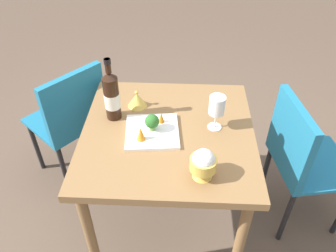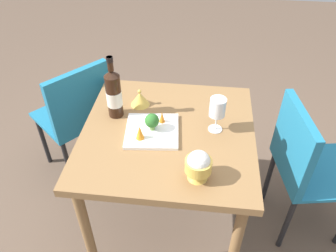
{
  "view_description": "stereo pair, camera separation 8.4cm",
  "coord_description": "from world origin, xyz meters",
  "px_view_note": "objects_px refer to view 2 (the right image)",
  "views": [
    {
      "loc": [
        1.22,
        0.06,
        1.81
      ],
      "look_at": [
        0.0,
        0.0,
        0.78
      ],
      "focal_mm": 35.96,
      "sensor_mm": 36.0,
      "label": 1
    },
    {
      "loc": [
        1.21,
        0.14,
        1.81
      ],
      "look_at": [
        0.0,
        0.0,
        0.78
      ],
      "focal_mm": 35.96,
      "sensor_mm": 36.0,
      "label": 2
    }
  ],
  "objects_px": {
    "broccoli_floret": "(152,121)",
    "carrot_garnish_right": "(140,132)",
    "wine_bottle": "(114,93)",
    "serving_plate": "(152,131)",
    "chair_near_window": "(78,112)",
    "chair_by_wall": "(302,161)",
    "wine_glass": "(218,108)",
    "rice_bowl_lid": "(140,99)",
    "rice_bowl": "(198,165)",
    "carrot_garnish_left": "(162,117)"
  },
  "relations": [
    {
      "from": "wine_bottle",
      "to": "serving_plate",
      "type": "distance_m",
      "value": 0.26
    },
    {
      "from": "wine_glass",
      "to": "wine_bottle",
      "type": "bearing_deg",
      "value": -96.66
    },
    {
      "from": "chair_by_wall",
      "to": "carrot_garnish_right",
      "type": "xyz_separation_m",
      "value": [
        0.17,
        -0.82,
        0.27
      ]
    },
    {
      "from": "broccoli_floret",
      "to": "chair_by_wall",
      "type": "bearing_deg",
      "value": 97.75
    },
    {
      "from": "wine_bottle",
      "to": "carrot_garnish_left",
      "type": "relative_size",
      "value": 5.53
    },
    {
      "from": "chair_near_window",
      "to": "rice_bowl_lid",
      "type": "relative_size",
      "value": 8.5
    },
    {
      "from": "serving_plate",
      "to": "carrot_garnish_right",
      "type": "height_order",
      "value": "carrot_garnish_right"
    },
    {
      "from": "serving_plate",
      "to": "carrot_garnish_left",
      "type": "bearing_deg",
      "value": 148.39
    },
    {
      "from": "chair_by_wall",
      "to": "serving_plate",
      "type": "height_order",
      "value": "chair_by_wall"
    },
    {
      "from": "wine_bottle",
      "to": "broccoli_floret",
      "type": "relative_size",
      "value": 3.82
    },
    {
      "from": "rice_bowl_lid",
      "to": "broccoli_floret",
      "type": "relative_size",
      "value": 1.17
    },
    {
      "from": "chair_near_window",
      "to": "wine_glass",
      "type": "height_order",
      "value": "wine_glass"
    },
    {
      "from": "wine_bottle",
      "to": "serving_plate",
      "type": "bearing_deg",
      "value": 60.37
    },
    {
      "from": "chair_near_window",
      "to": "serving_plate",
      "type": "xyz_separation_m",
      "value": [
        0.38,
        0.53,
        0.22
      ]
    },
    {
      "from": "rice_bowl_lid",
      "to": "carrot_garnish_right",
      "type": "distance_m",
      "value": 0.28
    },
    {
      "from": "chair_by_wall",
      "to": "wine_glass",
      "type": "distance_m",
      "value": 0.59
    },
    {
      "from": "wine_bottle",
      "to": "wine_glass",
      "type": "height_order",
      "value": "wine_bottle"
    },
    {
      "from": "serving_plate",
      "to": "carrot_garnish_left",
      "type": "distance_m",
      "value": 0.09
    },
    {
      "from": "serving_plate",
      "to": "broccoli_floret",
      "type": "height_order",
      "value": "broccoli_floret"
    },
    {
      "from": "serving_plate",
      "to": "carrot_garnish_left",
      "type": "xyz_separation_m",
      "value": [
        -0.07,
        0.04,
        0.04
      ]
    },
    {
      "from": "chair_near_window",
      "to": "carrot_garnish_right",
      "type": "bearing_deg",
      "value": -92.16
    },
    {
      "from": "carrot_garnish_left",
      "to": "carrot_garnish_right",
      "type": "bearing_deg",
      "value": -33.18
    },
    {
      "from": "wine_glass",
      "to": "chair_near_window",
      "type": "bearing_deg",
      "value": -111.24
    },
    {
      "from": "rice_bowl_lid",
      "to": "serving_plate",
      "type": "relative_size",
      "value": 0.37
    },
    {
      "from": "rice_bowl",
      "to": "carrot_garnish_left",
      "type": "distance_m",
      "value": 0.38
    },
    {
      "from": "rice_bowl_lid",
      "to": "carrot_garnish_left",
      "type": "distance_m",
      "value": 0.2
    },
    {
      "from": "chair_near_window",
      "to": "carrot_garnish_right",
      "type": "distance_m",
      "value": 0.71
    },
    {
      "from": "chair_by_wall",
      "to": "broccoli_floret",
      "type": "bearing_deg",
      "value": -92.12
    },
    {
      "from": "chair_by_wall",
      "to": "wine_bottle",
      "type": "distance_m",
      "value": 1.03
    },
    {
      "from": "broccoli_floret",
      "to": "carrot_garnish_right",
      "type": "distance_m",
      "value": 0.08
    },
    {
      "from": "wine_bottle",
      "to": "carrot_garnish_left",
      "type": "distance_m",
      "value": 0.26
    },
    {
      "from": "chair_near_window",
      "to": "wine_glass",
      "type": "relative_size",
      "value": 4.75
    },
    {
      "from": "carrot_garnish_left",
      "to": "rice_bowl_lid",
      "type": "bearing_deg",
      "value": -137.43
    },
    {
      "from": "broccoli_floret",
      "to": "carrot_garnish_right",
      "type": "bearing_deg",
      "value": -33.38
    },
    {
      "from": "chair_near_window",
      "to": "wine_bottle",
      "type": "relative_size",
      "value": 2.59
    },
    {
      "from": "carrot_garnish_left",
      "to": "broccoli_floret",
      "type": "bearing_deg",
      "value": -32.94
    },
    {
      "from": "wine_glass",
      "to": "broccoli_floret",
      "type": "height_order",
      "value": "wine_glass"
    },
    {
      "from": "rice_bowl_lid",
      "to": "chair_near_window",
      "type": "bearing_deg",
      "value": -110.91
    },
    {
      "from": "rice_bowl_lid",
      "to": "carrot_garnish_left",
      "type": "xyz_separation_m",
      "value": [
        0.15,
        0.14,
        0.01
      ]
    },
    {
      "from": "broccoli_floret",
      "to": "carrot_garnish_left",
      "type": "relative_size",
      "value": 1.45
    },
    {
      "from": "rice_bowl_lid",
      "to": "rice_bowl",
      "type": "bearing_deg",
      "value": 34.54
    },
    {
      "from": "wine_glass",
      "to": "rice_bowl",
      "type": "xyz_separation_m",
      "value": [
        0.32,
        -0.07,
        -0.05
      ]
    },
    {
      "from": "rice_bowl_lid",
      "to": "carrot_garnish_right",
      "type": "height_order",
      "value": "rice_bowl_lid"
    },
    {
      "from": "serving_plate",
      "to": "carrot_garnish_left",
      "type": "height_order",
      "value": "carrot_garnish_left"
    },
    {
      "from": "rice_bowl",
      "to": "carrot_garnish_right",
      "type": "bearing_deg",
      "value": -125.37
    },
    {
      "from": "carrot_garnish_left",
      "to": "carrot_garnish_right",
      "type": "height_order",
      "value": "carrot_garnish_right"
    },
    {
      "from": "chair_near_window",
      "to": "chair_by_wall",
      "type": "height_order",
      "value": "same"
    },
    {
      "from": "wine_bottle",
      "to": "rice_bowl",
      "type": "relative_size",
      "value": 2.31
    },
    {
      "from": "rice_bowl",
      "to": "carrot_garnish_left",
      "type": "bearing_deg",
      "value": -149.72
    },
    {
      "from": "wine_glass",
      "to": "carrot_garnish_right",
      "type": "height_order",
      "value": "wine_glass"
    }
  ]
}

